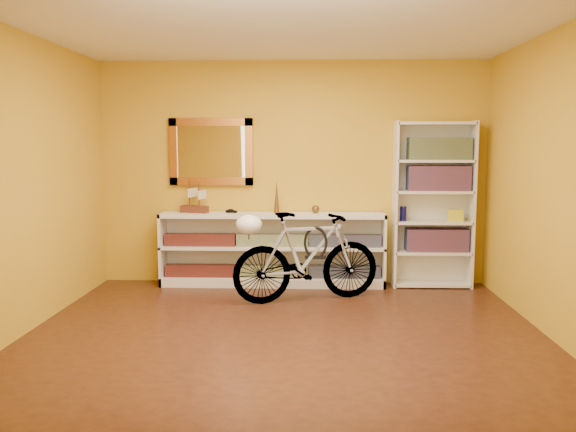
{
  "coord_description": "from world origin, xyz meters",
  "views": [
    {
      "loc": [
        0.21,
        -4.9,
        1.62
      ],
      "look_at": [
        0.0,
        0.7,
        0.95
      ],
      "focal_mm": 36.65,
      "sensor_mm": 36.0,
      "label": 1
    }
  ],
  "objects_px": {
    "console_unit": "(272,249)",
    "bookcase": "(433,205)",
    "bicycle": "(307,256)",
    "helmet": "(249,224)"
  },
  "relations": [
    {
      "from": "bicycle",
      "to": "helmet",
      "type": "bearing_deg",
      "value": 90.0
    },
    {
      "from": "console_unit",
      "to": "bookcase",
      "type": "xyz_separation_m",
      "value": [
        1.84,
        0.03,
        0.52
      ]
    },
    {
      "from": "bookcase",
      "to": "bicycle",
      "type": "bearing_deg",
      "value": -153.6
    },
    {
      "from": "console_unit",
      "to": "helmet",
      "type": "distance_m",
      "value": 0.99
    },
    {
      "from": "console_unit",
      "to": "bookcase",
      "type": "distance_m",
      "value": 1.92
    },
    {
      "from": "bicycle",
      "to": "console_unit",
      "type": "bearing_deg",
      "value": 12.55
    },
    {
      "from": "console_unit",
      "to": "bicycle",
      "type": "relative_size",
      "value": 1.61
    },
    {
      "from": "bookcase",
      "to": "bicycle",
      "type": "relative_size",
      "value": 1.18
    },
    {
      "from": "console_unit",
      "to": "helmet",
      "type": "relative_size",
      "value": 9.75
    },
    {
      "from": "console_unit",
      "to": "bookcase",
      "type": "bearing_deg",
      "value": 0.78
    }
  ]
}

